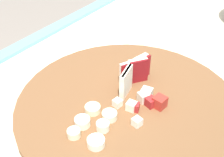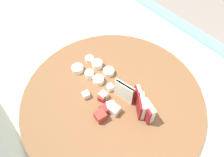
{
  "view_description": "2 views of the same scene",
  "coord_description": "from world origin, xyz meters",
  "px_view_note": "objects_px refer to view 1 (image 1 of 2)",
  "views": [
    {
      "loc": [
        0.48,
        0.24,
        1.27
      ],
      "look_at": [
        0.12,
        -0.02,
        0.92
      ],
      "focal_mm": 48.06,
      "sensor_mm": 36.0,
      "label": 1
    },
    {
      "loc": [
        -0.07,
        0.18,
        1.3
      ],
      "look_at": [
        0.14,
        -0.0,
        0.92
      ],
      "focal_mm": 33.07,
      "sensor_mm": 36.0,
      "label": 2
    }
  ],
  "objects_px": {
    "cutting_board": "(128,105)",
    "apple_wedge_fan": "(133,73)",
    "apple_dice_pile": "(145,102)",
    "banana_slice_rows": "(94,124)"
  },
  "relations": [
    {
      "from": "cutting_board",
      "to": "banana_slice_rows",
      "type": "bearing_deg",
      "value": -7.79
    },
    {
      "from": "cutting_board",
      "to": "apple_wedge_fan",
      "type": "relative_size",
      "value": 3.92
    },
    {
      "from": "apple_dice_pile",
      "to": "apple_wedge_fan",
      "type": "bearing_deg",
      "value": -128.8
    },
    {
      "from": "apple_wedge_fan",
      "to": "cutting_board",
      "type": "bearing_deg",
      "value": 24.07
    },
    {
      "from": "cutting_board",
      "to": "banana_slice_rows",
      "type": "relative_size",
      "value": 4.59
    },
    {
      "from": "cutting_board",
      "to": "apple_dice_pile",
      "type": "relative_size",
      "value": 4.55
    },
    {
      "from": "apple_wedge_fan",
      "to": "apple_dice_pile",
      "type": "relative_size",
      "value": 1.16
    },
    {
      "from": "apple_dice_pile",
      "to": "cutting_board",
      "type": "bearing_deg",
      "value": -74.45
    },
    {
      "from": "cutting_board",
      "to": "banana_slice_rows",
      "type": "distance_m",
      "value": 0.09
    },
    {
      "from": "cutting_board",
      "to": "apple_dice_pile",
      "type": "distance_m",
      "value": 0.04
    }
  ]
}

